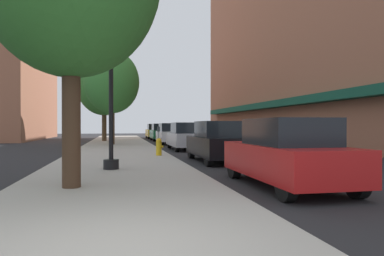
% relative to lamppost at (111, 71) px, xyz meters
% --- Properties ---
extents(ground_plane, '(90.00, 90.00, 0.00)m').
position_rel_lamppost_xyz_m(ground_plane, '(4.21, 10.58, -3.20)').
color(ground_plane, '#232326').
extents(sidewalk_slab, '(4.80, 50.00, 0.12)m').
position_rel_lamppost_xyz_m(sidewalk_slab, '(0.21, 11.58, -3.14)').
color(sidewalk_slab, '#A8A399').
rests_on(sidewalk_slab, ground).
extents(building_right_brick, '(6.80, 40.00, 19.08)m').
position_rel_lamppost_xyz_m(building_right_brick, '(15.20, 14.58, 6.32)').
color(building_right_brick, '#9E6047').
rests_on(building_right_brick, ground).
extents(building_far_background, '(6.80, 18.00, 14.17)m').
position_rel_lamppost_xyz_m(building_far_background, '(-10.81, 29.58, 3.86)').
color(building_far_background, '#9E6047').
rests_on(building_far_background, ground).
extents(lamppost, '(0.48, 0.48, 5.90)m').
position_rel_lamppost_xyz_m(lamppost, '(0.00, 0.00, 0.00)').
color(lamppost, black).
rests_on(lamppost, sidewalk_slab).
extents(fire_hydrant, '(0.33, 0.26, 0.79)m').
position_rel_lamppost_xyz_m(fire_hydrant, '(2.02, 4.78, -2.68)').
color(fire_hydrant, gold).
rests_on(fire_hydrant, sidewalk_slab).
extents(parking_meter_near, '(0.14, 0.09, 1.31)m').
position_rel_lamppost_xyz_m(parking_meter_near, '(2.26, 7.05, -2.25)').
color(parking_meter_near, slate).
rests_on(parking_meter_near, sidewalk_slab).
extents(tree_near, '(4.84, 4.84, 7.83)m').
position_rel_lamppost_xyz_m(tree_near, '(-1.04, 21.00, 1.95)').
color(tree_near, '#4C3823').
rests_on(tree_near, sidewalk_slab).
extents(tree_mid, '(3.92, 3.92, 6.74)m').
position_rel_lamppost_xyz_m(tree_mid, '(-0.26, 14.77, 1.39)').
color(tree_mid, '#4C3823').
rests_on(tree_mid, sidewalk_slab).
extents(car_red, '(1.80, 4.30, 1.66)m').
position_rel_lamppost_xyz_m(car_red, '(4.21, -3.46, -2.39)').
color(car_red, black).
rests_on(car_red, ground).
extents(car_black, '(1.80, 4.30, 1.66)m').
position_rel_lamppost_xyz_m(car_black, '(4.21, 2.62, -2.39)').
color(car_black, black).
rests_on(car_black, ground).
extents(car_silver, '(1.80, 4.30, 1.66)m').
position_rel_lamppost_xyz_m(car_silver, '(4.21, 9.82, -2.39)').
color(car_silver, black).
rests_on(car_silver, ground).
extents(car_white, '(1.80, 4.30, 1.66)m').
position_rel_lamppost_xyz_m(car_white, '(4.21, 16.71, -2.39)').
color(car_white, black).
rests_on(car_white, ground).
extents(car_green, '(1.80, 4.30, 1.66)m').
position_rel_lamppost_xyz_m(car_green, '(4.21, 23.07, -2.39)').
color(car_green, black).
rests_on(car_green, ground).
extents(car_yellow, '(1.80, 4.30, 1.66)m').
position_rel_lamppost_xyz_m(car_yellow, '(4.21, 28.83, -2.39)').
color(car_yellow, black).
rests_on(car_yellow, ground).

